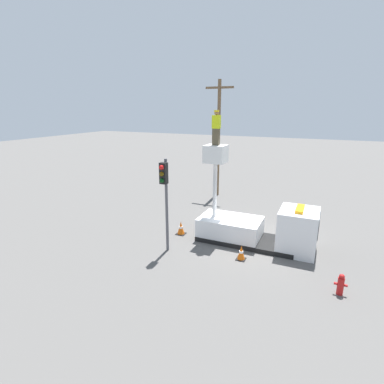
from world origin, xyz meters
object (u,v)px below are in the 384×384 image
(traffic_light_pole, at_px, (165,188))
(traffic_cone_rear, at_px, (181,228))
(utility_pole, at_px, (218,136))
(bucket_truck, at_px, (258,227))
(worker, at_px, (216,128))
(traffic_cone_curbside, at_px, (241,253))
(fire_hydrant, at_px, (341,284))

(traffic_light_pole, xyz_separation_m, traffic_cone_rear, (-0.26, 2.19, -2.94))
(traffic_cone_rear, distance_m, utility_pole, 9.55)
(traffic_light_pole, bearing_deg, utility_pole, 95.83)
(bucket_truck, relative_size, worker, 3.45)
(worker, distance_m, traffic_cone_curbside, 6.32)
(worker, height_order, utility_pole, utility_pole)
(traffic_light_pole, distance_m, fire_hydrant, 8.37)
(fire_hydrant, distance_m, traffic_cone_curbside, 4.35)
(fire_hydrant, relative_size, traffic_cone_curbside, 1.21)
(traffic_light_pole, xyz_separation_m, fire_hydrant, (7.85, -0.41, -2.88))
(traffic_light_pole, relative_size, fire_hydrant, 5.38)
(traffic_cone_rear, height_order, utility_pole, utility_pole)
(fire_hydrant, height_order, traffic_cone_curbside, fire_hydrant)
(utility_pole, bearing_deg, bucket_truck, -57.47)
(traffic_light_pole, distance_m, traffic_cone_curbside, 4.75)
(worker, height_order, fire_hydrant, worker)
(bucket_truck, distance_m, traffic_light_pole, 5.33)
(traffic_cone_curbside, bearing_deg, traffic_light_pole, -169.07)
(worker, bearing_deg, traffic_cone_rear, -163.69)
(worker, height_order, traffic_light_pole, worker)
(traffic_cone_curbside, height_order, utility_pole, utility_pole)
(bucket_truck, xyz_separation_m, worker, (-2.40, 0.00, 5.00))
(bucket_truck, relative_size, traffic_cone_rear, 7.97)
(bucket_truck, bearing_deg, fire_hydrant, -38.71)
(utility_pole, bearing_deg, traffic_light_pole, -84.17)
(traffic_cone_rear, xyz_separation_m, traffic_cone_curbside, (3.90, -1.48, -0.02))
(worker, xyz_separation_m, traffic_cone_curbside, (2.10, -2.01, -5.61))
(bucket_truck, xyz_separation_m, traffic_cone_rear, (-4.20, -0.53, -0.60))
(worker, bearing_deg, traffic_light_pole, -119.61)
(bucket_truck, bearing_deg, traffic_cone_curbside, -98.37)
(traffic_cone_curbside, bearing_deg, worker, 136.29)
(traffic_light_pole, xyz_separation_m, utility_pole, (-1.08, 10.59, 1.52))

